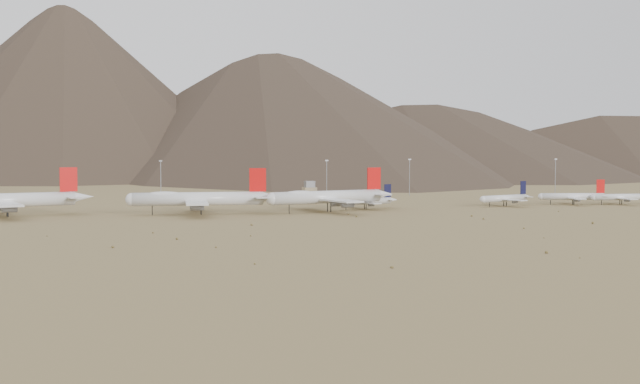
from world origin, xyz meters
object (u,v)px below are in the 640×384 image
object	(u,v)px
narrowbody_a	(366,201)
widebody_centre	(199,199)
narrowbody_b	(506,198)
control_tower	(310,191)
widebody_east	(328,197)
widebody_west	(5,200)

from	to	relation	value
narrowbody_a	widebody_centre	bearing A→B (deg)	173.98
narrowbody_b	control_tower	bearing A→B (deg)	117.21
widebody_east	narrowbody_b	distance (m)	110.32
widebody_west	narrowbody_a	bearing A→B (deg)	-14.01
widebody_centre	control_tower	bearing A→B (deg)	54.84
narrowbody_b	control_tower	size ratio (longest dim) A/B	3.38
narrowbody_b	control_tower	distance (m)	126.50
widebody_west	control_tower	size ratio (longest dim) A/B	6.47
widebody_centre	widebody_east	bearing A→B (deg)	4.15
widebody_west	control_tower	world-z (taller)	widebody_west
narrowbody_b	widebody_centre	bearing A→B (deg)	163.60
widebody_centre	narrowbody_a	bearing A→B (deg)	12.88
widebody_east	narrowbody_a	xyz separation A→B (m)	(25.82, 13.10, -3.54)
widebody_centre	widebody_east	world-z (taller)	widebody_centre
widebody_centre	narrowbody_b	bearing A→B (deg)	9.00
narrowbody_a	narrowbody_b	size ratio (longest dim) A/B	0.97
control_tower	widebody_centre	bearing A→B (deg)	-131.45
widebody_west	control_tower	xyz separation A→B (m)	(175.77, 83.15, -2.78)
widebody_east	narrowbody_a	size ratio (longest dim) A/B	1.90
widebody_west	narrowbody_a	size ratio (longest dim) A/B	1.97
widebody_centre	control_tower	world-z (taller)	widebody_centre
control_tower	widebody_west	bearing A→B (deg)	-154.68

